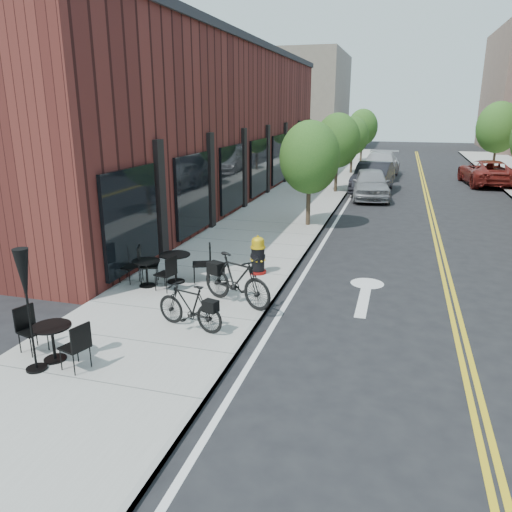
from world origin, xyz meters
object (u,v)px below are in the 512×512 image
(bistro_set_b, at_px, (175,264))
(parked_car_c, at_px, (380,165))
(patio_umbrella, at_px, (25,285))
(bicycle_right, at_px, (237,280))
(bistro_set_a, at_px, (53,338))
(fire_hydrant, at_px, (258,255))
(parked_car_far, at_px, (487,172))
(bicycle_left, at_px, (189,306))
(parked_car_a, at_px, (371,184))
(parked_car_b, at_px, (373,177))
(bistro_set_c, at_px, (147,269))

(bistro_set_b, xyz_separation_m, parked_car_c, (3.94, 22.33, 0.20))
(patio_umbrella, relative_size, parked_car_c, 0.38)
(bicycle_right, xyz_separation_m, bistro_set_a, (-2.25, -3.32, -0.16))
(fire_hydrant, xyz_separation_m, bicycle_right, (0.14, -2.22, 0.09))
(bistro_set_a, relative_size, parked_car_far, 0.31)
(bicycle_left, distance_m, bistro_set_a, 2.56)
(bicycle_left, relative_size, patio_umbrella, 0.74)
(parked_car_c, bearing_deg, parked_car_a, -87.16)
(bicycle_right, bearing_deg, patio_umbrella, 171.06)
(bistro_set_a, bearing_deg, fire_hydrant, 85.60)
(bistro_set_a, bearing_deg, bicycle_right, 72.34)
(bicycle_right, relative_size, bistro_set_b, 1.07)
(fire_hydrant, xyz_separation_m, parked_car_b, (2.08, 14.98, 0.18))
(bicycle_right, xyz_separation_m, bistro_set_c, (-2.49, 0.51, -0.15))
(fire_hydrant, height_order, parked_car_far, parked_car_far)
(bistro_set_b, height_order, parked_car_b, parked_car_b)
(bistro_set_a, relative_size, parked_car_c, 0.29)
(fire_hydrant, distance_m, bicycle_right, 2.23)
(parked_car_c, relative_size, parked_car_far, 1.06)
(bistro_set_c, relative_size, parked_car_b, 0.34)
(bicycle_right, xyz_separation_m, parked_car_far, (8.10, 21.66, 0.03))
(bistro_set_b, bearing_deg, fire_hydrant, 12.59)
(parked_car_b, height_order, parked_car_far, parked_car_b)
(bistro_set_b, distance_m, parked_car_far, 23.00)
(fire_hydrant, xyz_separation_m, parked_car_a, (2.08, 13.00, 0.13))
(fire_hydrant, bearing_deg, patio_umbrella, -113.89)
(bistro_set_b, distance_m, patio_umbrella, 4.80)
(bicycle_left, distance_m, parked_car_a, 16.87)
(bicycle_right, height_order, parked_car_a, parked_car_a)
(fire_hydrant, height_order, bicycle_left, fire_hydrant)
(bistro_set_c, height_order, patio_umbrella, patio_umbrella)
(parked_car_c, bearing_deg, bistro_set_a, -95.75)
(bistro_set_b, height_order, parked_car_far, parked_car_far)
(bicycle_right, relative_size, parked_car_far, 0.37)
(parked_car_b, bearing_deg, parked_car_c, 95.37)
(bistro_set_c, relative_size, parked_car_a, 0.37)
(bicycle_left, height_order, parked_car_c, parked_car_c)
(fire_hydrant, xyz_separation_m, bistro_set_b, (-1.79, -1.25, -0.01))
(fire_hydrant, distance_m, parked_car_a, 13.16)
(bistro_set_c, distance_m, parked_car_c, 23.24)
(bistro_set_c, bearing_deg, parked_car_c, 92.58)
(fire_hydrant, height_order, bicycle_right, bicycle_right)
(bicycle_left, xyz_separation_m, patio_umbrella, (-1.84, -2.23, 1.05))
(fire_hydrant, xyz_separation_m, bistro_set_c, (-2.35, -1.72, -0.06))
(parked_car_a, distance_m, parked_car_c, 8.08)
(bistro_set_a, xyz_separation_m, parked_car_b, (4.20, 20.53, 0.25))
(bicycle_left, bearing_deg, bistro_set_c, -119.68)
(bistro_set_c, xyz_separation_m, parked_car_a, (4.43, 14.71, 0.19))
(bistro_set_a, bearing_deg, parked_car_a, 93.73)
(bistro_set_b, height_order, parked_car_a, parked_car_a)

